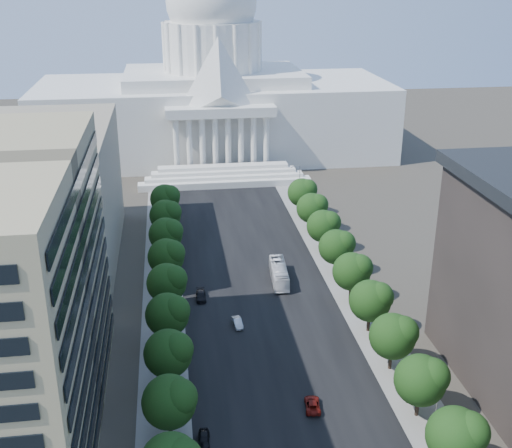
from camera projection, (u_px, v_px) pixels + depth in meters
name	position (u px, v px, depth m)	size (l,w,h in m)	color
road_asphalt	(249.00, 266.00, 142.14)	(30.00, 260.00, 0.01)	black
sidewalk_left	(163.00, 271.00, 139.71)	(8.00, 260.00, 0.02)	gray
sidewalk_right	(332.00, 261.00, 144.57)	(8.00, 260.00, 0.02)	gray
capitol	(214.00, 97.00, 221.96)	(120.00, 56.00, 73.00)	white
office_block_left_far	(25.00, 197.00, 139.62)	(38.00, 52.00, 30.00)	gray
tree_l_c	(171.00, 401.00, 87.65)	(7.79, 7.60, 9.97)	#33261C
tree_l_d	(170.00, 352.00, 98.68)	(7.79, 7.60, 9.97)	#33261C
tree_l_e	(169.00, 314.00, 109.72)	(7.79, 7.60, 9.97)	#33261C
tree_l_f	(168.00, 282.00, 120.75)	(7.79, 7.60, 9.97)	#33261C
tree_l_g	(168.00, 256.00, 131.79)	(7.79, 7.60, 9.97)	#33261C
tree_l_h	(167.00, 233.00, 142.82)	(7.79, 7.60, 9.97)	#33261C
tree_l_i	(167.00, 214.00, 153.85)	(7.79, 7.60, 9.97)	#33261C
tree_l_j	(166.00, 198.00, 164.89)	(7.79, 7.60, 9.97)	#33261C
tree_r_b	(459.00, 435.00, 81.22)	(7.79, 7.60, 9.97)	#33261C
tree_r_c	(423.00, 379.00, 92.25)	(7.79, 7.60, 9.97)	#33261C
tree_r_d	(395.00, 335.00, 103.29)	(7.79, 7.60, 9.97)	#33261C
tree_r_e	(372.00, 300.00, 114.32)	(7.79, 7.60, 9.97)	#33261C
tree_r_f	(354.00, 270.00, 125.36)	(7.79, 7.60, 9.97)	#33261C
tree_r_g	(338.00, 246.00, 136.39)	(7.79, 7.60, 9.97)	#33261C
tree_r_h	(325.00, 225.00, 147.43)	(7.79, 7.60, 9.97)	#33261C
tree_r_i	(313.00, 207.00, 158.46)	(7.79, 7.60, 9.97)	#33261C
tree_r_j	(303.00, 192.00, 169.50)	(7.79, 7.60, 9.97)	#33261C
streetlight_b	(435.00, 385.00, 91.95)	(2.61, 0.44, 9.00)	gray
streetlight_c	(380.00, 302.00, 114.94)	(2.61, 0.44, 9.00)	gray
streetlight_d	(343.00, 246.00, 137.92)	(2.61, 0.44, 9.00)	gray
streetlight_e	(317.00, 206.00, 160.91)	(2.61, 0.44, 9.00)	gray
streetlight_f	(298.00, 177.00, 183.90)	(2.61, 0.44, 9.00)	gray
car_dark_a	(204.00, 439.00, 88.96)	(1.62, 4.03, 1.37)	black
car_silver	(237.00, 323.00, 118.12)	(1.47, 4.21, 1.39)	#B8BAC1
car_red	(312.00, 405.00, 95.99)	(2.20, 4.76, 1.32)	maroon
car_dark_b	(201.00, 296.00, 127.75)	(1.99, 4.90, 1.42)	black
city_bus	(279.00, 273.00, 134.79)	(3.05, 13.03, 3.63)	white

